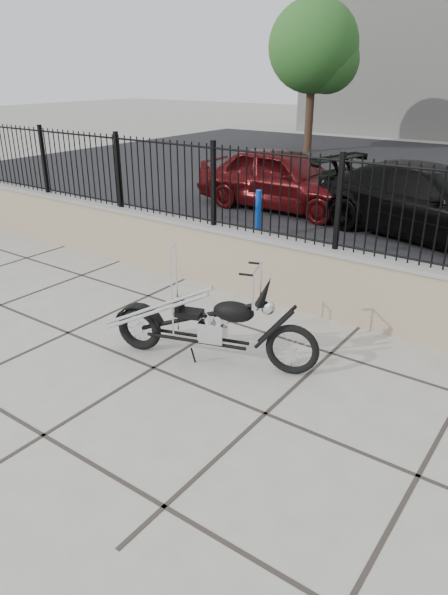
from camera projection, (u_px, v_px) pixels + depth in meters
ground_plane at (153, 368)px, 6.05m from camera, size 90.00×90.00×0.00m
parking_lot at (448, 187)px, 15.37m from camera, size 30.00×30.00×0.00m
retaining_wall at (269, 268)px, 7.72m from camera, size 14.00×0.36×0.96m
iron_fence at (271, 194)px, 7.30m from camera, size 14.00×0.08×1.20m
chopper_motorcycle at (208, 306)px, 5.94m from camera, size 2.33×1.10×1.39m
car_red at (283, 179)px, 12.69m from camera, size 4.34×1.83×1.46m
car_black at (430, 202)px, 10.51m from camera, size 5.24×3.05×1.43m
bollard_a at (258, 214)px, 10.57m from camera, size 0.13×0.13×0.97m
tree_left at (314, 42)px, 20.49m from camera, size 3.50×3.50×5.91m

